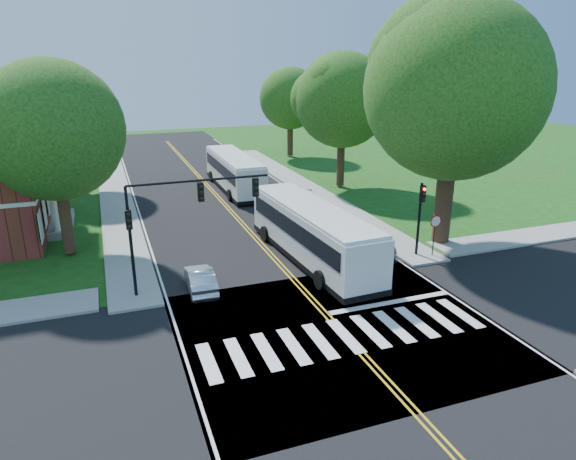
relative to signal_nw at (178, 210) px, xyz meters
name	(u,v)px	position (x,y,z in m)	size (l,w,h in m)	color
ground	(340,330)	(5.86, -6.43, -4.38)	(140.00, 140.00, 0.00)	#1B4310
road	(237,217)	(5.86, 11.57, -4.37)	(14.00, 96.00, 0.01)	black
cross_road	(340,330)	(5.86, -6.43, -4.37)	(60.00, 12.00, 0.01)	black
center_line	(224,204)	(5.86, 15.57, -4.36)	(0.36, 70.00, 0.01)	gold
edge_line_w	(139,212)	(-0.94, 15.57, -4.36)	(0.12, 70.00, 0.01)	silver
edge_line_e	(301,196)	(12.66, 15.57, -4.36)	(0.12, 70.00, 0.01)	silver
crosswalk	(345,336)	(5.86, -6.93, -4.36)	(12.60, 3.00, 0.01)	silver
stop_bar	(390,302)	(9.36, -4.83, -4.36)	(6.60, 0.40, 0.01)	silver
sidewalk_nw	(117,203)	(-2.44, 18.57, -4.30)	(2.60, 40.00, 0.15)	gray
sidewalk_ne	(304,186)	(14.16, 18.57, -4.30)	(2.60, 40.00, 0.15)	gray
sidewalk_xe	(560,232)	(25.86, 0.37, -4.30)	(20.00, 2.60, 0.15)	gray
tree_ne_big	(455,90)	(16.86, 1.57, 5.24)	(10.80, 10.80, 14.91)	black
tree_west_near	(53,131)	(-5.64, 7.57, 3.15)	(8.00, 8.00, 11.40)	black
tree_west_far	(72,113)	(-5.14, 23.57, 2.62)	(7.60, 7.60, 10.67)	black
tree_east_mid	(343,100)	(17.36, 17.57, 3.48)	(8.40, 8.40, 11.93)	black
tree_east_far	(290,98)	(18.36, 33.57, 2.48)	(7.20, 7.20, 10.34)	black
signal_nw	(178,210)	(0.00, 0.00, 0.00)	(7.15, 0.46, 5.66)	black
signal_ne	(420,210)	(14.06, 0.01, -1.41)	(0.30, 0.46, 4.40)	black
stop_sign	(435,226)	(14.86, -0.45, -2.35)	(0.76, 0.08, 2.53)	black
bus_lead	(312,232)	(7.90, 1.74, -2.64)	(3.60, 12.80, 3.28)	silver
bus_follow	(234,171)	(7.90, 19.97, -2.70)	(3.03, 12.20, 3.15)	silver
hatchback	(200,279)	(0.85, -0.24, -3.75)	(1.31, 3.77, 1.24)	silver
suv	(369,241)	(11.72, 1.77, -3.69)	(2.25, 4.88, 1.36)	#A9ABB0
dark_sedan	(290,192)	(11.45, 15.05, -3.74)	(1.75, 4.30, 1.25)	black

